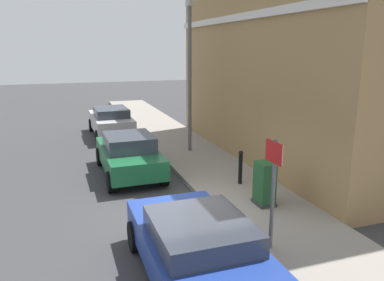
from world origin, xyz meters
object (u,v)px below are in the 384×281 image
Objects in this scene: car_blue at (199,249)px; car_green at (129,154)px; utility_cabinet at (264,185)px; bollard_near_cabinet at (240,166)px; car_silver at (111,121)px; street_sign at (273,178)px; lamppost at (190,71)px.

car_green reaches higher than car_blue.
car_blue is 3.62× the size of utility_cabinet.
utility_cabinet is 1.62m from bollard_near_cabinet.
car_silver is 1.75× the size of street_sign.
street_sign is (1.86, -5.99, 0.93)m from car_green.
utility_cabinet is 6.37m from lamppost.
car_blue is 1.81× the size of street_sign.
car_blue is 12.51m from car_silver.
car_silver is 3.87× the size of bollard_near_cabinet.
street_sign is (-1.10, -3.64, 0.96)m from bollard_near_cabinet.
car_green is 3.45× the size of utility_cabinet.
bollard_near_cabinet is at bearing 73.16° from street_sign.
utility_cabinet is 0.20× the size of lamppost.
utility_cabinet is (2.75, 2.50, -0.01)m from car_blue.
car_green is 0.99× the size of car_silver.
car_blue reaches higher than bollard_near_cabinet.
car_green is 3.78m from bollard_near_cabinet.
street_sign is at bearing -116.36° from utility_cabinet.
car_green reaches higher than utility_cabinet.
bollard_near_cabinet is at bearing 86.46° from utility_cabinet.
car_silver is 5.55m from lamppost.
car_green is (-0.11, 6.48, 0.03)m from car_blue.
bollard_near_cabinet is (2.76, -8.39, -0.05)m from car_silver.
lamppost is at bearing 83.35° from street_sign.
bollard_near_cabinet is (0.10, 1.62, 0.02)m from utility_cabinet.
lamppost reaches higher than car_silver.
car_silver reaches higher than car_blue.
car_blue is 3.72m from utility_cabinet.
street_sign is at bearing -106.84° from bollard_near_cabinet.
car_silver is (0.20, 6.03, 0.02)m from car_green.
lamppost is (-0.19, 4.18, 2.60)m from bollard_near_cabinet.
car_silver is at bearing 97.87° from street_sign.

